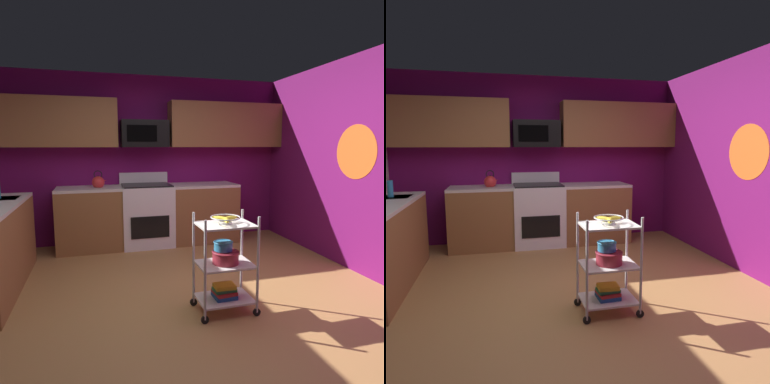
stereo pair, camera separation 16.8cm
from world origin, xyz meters
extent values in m
cube|color=#A87542|center=(0.00, 0.00, -0.02)|extent=(4.40, 4.80, 0.04)
cube|color=#6B1156|center=(0.00, 2.43, 1.30)|extent=(4.52, 0.06, 2.60)
cube|color=#6B1156|center=(2.23, 0.00, 1.30)|extent=(0.06, 4.80, 2.60)
cylinder|color=#E5591E|center=(2.20, 0.37, 1.45)|extent=(0.00, 0.65, 0.65)
cube|color=brown|center=(0.00, 2.10, 0.44)|extent=(2.72, 0.60, 0.88)
cube|color=silver|center=(0.00, 2.10, 0.90)|extent=(2.72, 0.60, 0.04)
cube|color=white|center=(-0.06, 2.10, 0.46)|extent=(0.76, 0.64, 0.92)
cube|color=black|center=(-0.06, 1.78, 0.35)|extent=(0.56, 0.01, 0.32)
cube|color=white|center=(-0.06, 2.39, 1.01)|extent=(0.76, 0.06, 0.18)
cube|color=black|center=(-0.06, 2.10, 0.93)|extent=(0.72, 0.60, 0.02)
cube|color=brown|center=(-1.33, 2.23, 1.85)|extent=(1.74, 0.33, 0.70)
cube|color=brown|center=(1.27, 2.23, 1.85)|extent=(1.86, 0.33, 0.70)
cube|color=black|center=(-0.06, 2.21, 1.70)|extent=(0.70, 0.38, 0.40)
cube|color=black|center=(-0.12, 2.02, 1.70)|extent=(0.44, 0.01, 0.24)
cylinder|color=silver|center=(0.06, -0.40, 0.47)|extent=(0.02, 0.02, 0.88)
cylinder|color=black|center=(0.06, -0.40, 0.04)|extent=(0.07, 0.02, 0.07)
cylinder|color=silver|center=(0.55, -0.40, 0.47)|extent=(0.02, 0.02, 0.88)
cylinder|color=black|center=(0.55, -0.40, 0.04)|extent=(0.07, 0.02, 0.07)
cylinder|color=silver|center=(0.06, -0.05, 0.47)|extent=(0.02, 0.02, 0.88)
cylinder|color=black|center=(0.06, -0.05, 0.04)|extent=(0.07, 0.02, 0.07)
cylinder|color=silver|center=(0.55, -0.05, 0.47)|extent=(0.02, 0.02, 0.88)
cylinder|color=black|center=(0.55, -0.05, 0.04)|extent=(0.07, 0.02, 0.07)
cube|color=silver|center=(0.31, -0.22, 0.12)|extent=(0.50, 0.35, 0.02)
cube|color=silver|center=(0.31, -0.22, 0.45)|extent=(0.50, 0.35, 0.02)
cube|color=silver|center=(0.31, -0.22, 0.82)|extent=(0.50, 0.35, 0.02)
torus|color=silver|center=(0.31, -0.22, 0.89)|extent=(0.27, 0.27, 0.01)
cylinder|color=silver|center=(0.31, -0.22, 0.84)|extent=(0.12, 0.12, 0.02)
ellipsoid|color=yellow|center=(0.35, -0.21, 0.87)|extent=(0.17, 0.09, 0.04)
ellipsoid|color=yellow|center=(0.27, -0.19, 0.87)|extent=(0.15, 0.14, 0.04)
ellipsoid|color=yellow|center=(0.29, -0.27, 0.87)|extent=(0.08, 0.17, 0.04)
cylinder|color=maroon|center=(0.31, -0.22, 0.51)|extent=(0.24, 0.24, 0.11)
torus|color=maroon|center=(0.31, -0.22, 0.57)|extent=(0.25, 0.25, 0.01)
cylinder|color=#338CBF|center=(0.30, -0.19, 0.61)|extent=(0.17, 0.17, 0.08)
torus|color=#338CBF|center=(0.30, -0.19, 0.65)|extent=(0.18, 0.18, 0.01)
cube|color=#1E4C8C|center=(0.31, -0.22, 0.15)|extent=(0.20, 0.19, 0.04)
cube|color=#B22626|center=(0.31, -0.22, 0.18)|extent=(0.21, 0.20, 0.03)
cube|color=#26723F|center=(0.31, -0.22, 0.21)|extent=(0.21, 0.15, 0.03)
cube|color=gold|center=(0.31, -0.22, 0.24)|extent=(0.20, 0.15, 0.04)
sphere|color=red|center=(-0.76, 2.10, 0.99)|extent=(0.18, 0.18, 0.18)
sphere|color=black|center=(-0.76, 2.10, 1.08)|extent=(0.03, 0.03, 0.03)
cone|color=red|center=(-0.68, 2.10, 1.01)|extent=(0.09, 0.04, 0.06)
torus|color=black|center=(-0.76, 2.10, 1.10)|extent=(0.12, 0.01, 0.12)
camera|label=1|loc=(-0.81, -3.02, 1.53)|focal=31.92mm
camera|label=2|loc=(-0.65, -3.07, 1.53)|focal=31.92mm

